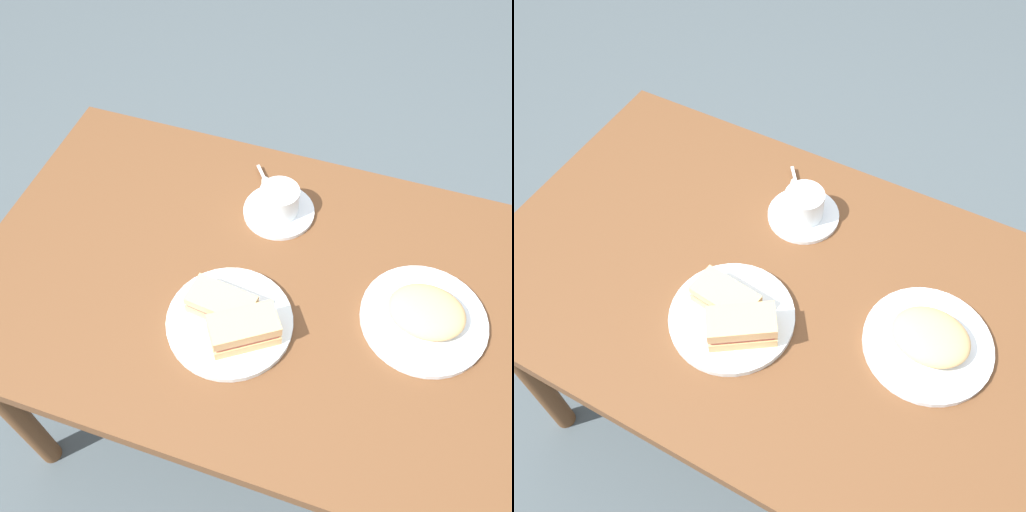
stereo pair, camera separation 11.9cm
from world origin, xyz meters
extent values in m
plane|color=#475358|center=(0.00, 0.00, 0.00)|extent=(6.00, 6.00, 0.00)
cube|color=brown|center=(0.00, 0.00, 0.69)|extent=(1.21, 0.76, 0.04)
cylinder|color=brown|center=(-0.54, -0.31, 0.34)|extent=(0.06, 0.06, 0.67)
cylinder|color=brown|center=(0.54, -0.31, 0.34)|extent=(0.06, 0.06, 0.67)
cylinder|color=brown|center=(0.54, 0.31, 0.34)|extent=(0.06, 0.06, 0.67)
cylinder|color=white|center=(0.03, 0.11, 0.71)|extent=(0.25, 0.25, 0.01)
cube|color=tan|center=(0.05, 0.09, 0.73)|extent=(0.14, 0.08, 0.02)
cube|color=#8A4A4B|center=(0.05, 0.09, 0.74)|extent=(0.12, 0.07, 0.01)
cube|color=tan|center=(0.05, 0.09, 0.76)|extent=(0.14, 0.08, 0.02)
cube|color=#E2B472|center=(-0.01, 0.14, 0.73)|extent=(0.14, 0.13, 0.02)
cube|color=#BB584A|center=(-0.01, 0.14, 0.75)|extent=(0.13, 0.12, 0.01)
cube|color=#E5B073|center=(-0.01, 0.14, 0.77)|extent=(0.14, 0.13, 0.02)
cylinder|color=white|center=(0.03, -0.19, 0.71)|extent=(0.16, 0.16, 0.01)
cylinder|color=white|center=(0.03, -0.19, 0.75)|extent=(0.09, 0.09, 0.06)
cylinder|color=#A07051|center=(0.03, -0.19, 0.78)|extent=(0.08, 0.08, 0.01)
torus|color=white|center=(0.06, -0.22, 0.75)|extent=(0.04, 0.04, 0.04)
cube|color=silver|center=(0.09, -0.28, 0.72)|extent=(0.05, 0.06, 0.00)
ellipsoid|color=silver|center=(0.06, -0.24, 0.72)|extent=(0.03, 0.03, 0.01)
cylinder|color=white|center=(-0.32, -0.02, 0.71)|extent=(0.25, 0.25, 0.01)
ellipsoid|color=#DEB172|center=(-0.32, -0.02, 0.74)|extent=(0.15, 0.12, 0.04)
camera|label=1|loc=(-0.19, 0.62, 1.70)|focal=40.71mm
camera|label=2|loc=(-0.30, 0.58, 1.70)|focal=40.71mm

